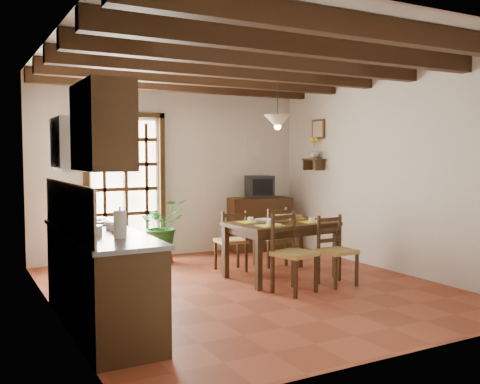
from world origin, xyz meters
TOP-DOWN VIEW (x-y plane):
  - ground_plane at (0.00, 0.00)m, footprint 5.00×5.00m
  - room_shell at (0.00, 0.00)m, footprint 4.52×5.02m
  - ceiling_beams at (0.00, 0.00)m, footprint 4.50×4.34m
  - french_door at (-0.80, 2.45)m, footprint 1.26×0.11m
  - kitchen_counter at (-1.96, -0.60)m, footprint 0.64×2.25m
  - upper_cabinet at (-2.08, -1.30)m, footprint 0.35×0.80m
  - range_hood at (-2.05, -0.05)m, footprint 0.38×0.60m
  - counter_items at (-1.95, -0.51)m, footprint 0.50×1.43m
  - dining_table at (0.66, 0.29)m, footprint 1.43×0.98m
  - chair_near_left at (0.36, -0.44)m, footprint 0.53×0.52m
  - chair_near_right at (1.05, -0.38)m, footprint 0.41×0.39m
  - chair_far_left at (0.26, 0.96)m, footprint 0.44×0.42m
  - chair_far_right at (0.95, 1.01)m, footprint 0.45×0.43m
  - table_setting at (0.66, 0.29)m, footprint 1.00×0.66m
  - table_bowl at (0.41, 0.32)m, footprint 0.28×0.28m
  - sideboard at (1.47, 2.23)m, footprint 1.12×0.64m
  - crt_tv at (1.47, 2.22)m, footprint 0.51×0.49m
  - fuse_box at (1.50, 2.48)m, footprint 0.25×0.03m
  - plant_pot at (-0.37, 2.02)m, footprint 0.35×0.35m
  - potted_plant at (-0.37, 2.02)m, footprint 2.16×1.98m
  - wall_shelf at (2.14, 1.60)m, footprint 0.20×0.42m
  - shelf_vase at (2.14, 1.60)m, footprint 0.15×0.15m
  - shelf_flowers at (2.14, 1.60)m, footprint 0.14×0.14m
  - framed_picture at (2.22, 1.60)m, footprint 0.03×0.32m
  - pendant_lamp at (0.66, 0.39)m, footprint 0.36×0.36m

SIDE VIEW (x-z plane):
  - ground_plane at x=0.00m, z-range 0.00..0.00m
  - plant_pot at x=-0.37m, z-range 0.00..0.22m
  - chair_far_left at x=0.26m, z-range -0.16..0.70m
  - chair_far_right at x=0.95m, z-range -0.16..0.70m
  - chair_near_right at x=1.05m, z-range -0.16..0.70m
  - chair_near_left at x=0.36m, z-range -0.18..0.77m
  - sideboard at x=1.47m, z-range 0.00..0.90m
  - kitchen_counter at x=-1.96m, z-range -0.22..1.16m
  - potted_plant at x=-0.37m, z-range -0.43..1.57m
  - dining_table at x=0.66m, z-range 0.28..1.02m
  - table_setting at x=0.66m, z-range 0.71..0.81m
  - table_bowl at x=0.41m, z-range 0.74..0.80m
  - counter_items at x=-1.95m, z-range 0.83..1.08m
  - crt_tv at x=1.47m, z-range 0.90..1.27m
  - french_door at x=-0.80m, z-range 0.02..2.34m
  - wall_shelf at x=2.14m, z-range 1.41..1.61m
  - shelf_vase at x=2.14m, z-range 1.57..1.73m
  - range_hood at x=-2.05m, z-range 1.46..2.00m
  - fuse_box at x=1.50m, z-range 1.59..1.91m
  - room_shell at x=0.00m, z-range 0.41..3.22m
  - upper_cabinet at x=-2.08m, z-range 1.50..2.20m
  - shelf_flowers at x=2.14m, z-range 1.68..2.04m
  - framed_picture at x=2.22m, z-range 1.89..2.21m
  - pendant_lamp at x=0.66m, z-range 1.66..2.50m
  - ceiling_beams at x=0.00m, z-range 2.59..2.79m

